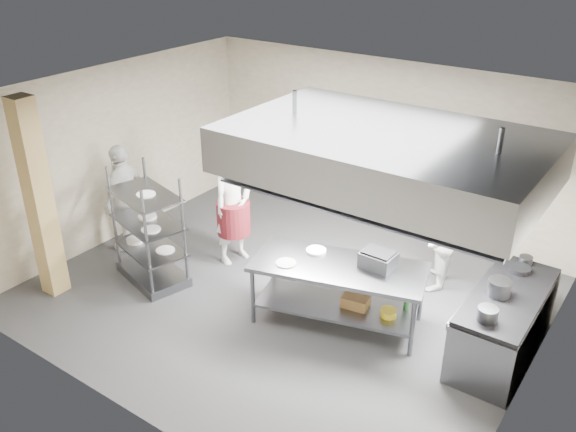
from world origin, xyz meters
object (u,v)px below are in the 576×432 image
Objects in this scene: chef_plating at (125,197)px; stockpot at (499,287)px; island at (337,294)px; chef_head at (233,206)px; cooking_range at (503,325)px; chef_line at (436,238)px; pass_rack at (148,228)px; griddle at (378,260)px.

chef_plating is 6.32× the size of stockpot.
chef_plating is at bearing -173.09° from stockpot.
stockpot is (1.97, 0.54, 0.55)m from island.
cooking_range is at bearing -75.85° from chef_head.
chef_line is at bearing 94.77° from chef_plating.
cooking_range is 1.22× the size of chef_line.
pass_rack is 0.89× the size of cooking_range.
chef_head is at bearing -179.72° from stockpot.
griddle is at bearing -169.11° from stockpot.
chef_head is (-2.26, 0.52, 0.51)m from island.
pass_rack is at bearing 163.60° from chef_head.
chef_plating is (-1.74, -0.70, -0.04)m from chef_head.
cooking_range is (5.01, 1.32, -0.47)m from pass_rack.
griddle reaches higher than cooking_range.
pass_rack is at bearing -162.80° from griddle.
chef_head is at bearing 176.10° from griddle.
island is 1.81m from chef_line.
island is 1.22× the size of chef_head.
stockpot is (5.97, 0.72, 0.08)m from chef_plating.
island is 8.01× the size of stockpot.
chef_line is at bearing 139.22° from stockpot.
pass_rack is (-2.93, -0.68, 0.44)m from island.
griddle is (3.38, 0.93, 0.13)m from pass_rack.
chef_line is at bearing 50.61° from island.
stockpot is (-0.11, -0.10, 0.58)m from cooking_range.
cooking_range is 1.78m from griddle.
pass_rack is 1.09× the size of chef_line.
pass_rack is 5.05m from stockpot.
chef_head is 1.87m from chef_plating.
chef_plating is at bearing 166.71° from island.
chef_head is 1.17× the size of chef_line.
chef_plating is at bearing -172.31° from cooking_range.
cooking_range is at bearing 15.25° from griddle.
chef_line reaches higher than island.
stockpot reaches higher than island.
griddle is 1.52× the size of stockpot.
island is 0.76m from griddle.
cooking_range is 4.38m from chef_head.
island is 1.31× the size of pass_rack.
island is at bearing -162.83° from cooking_range.
chef_head is at bearing -82.31° from chef_line.
stockpot is at bearing 80.68° from chef_plating.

